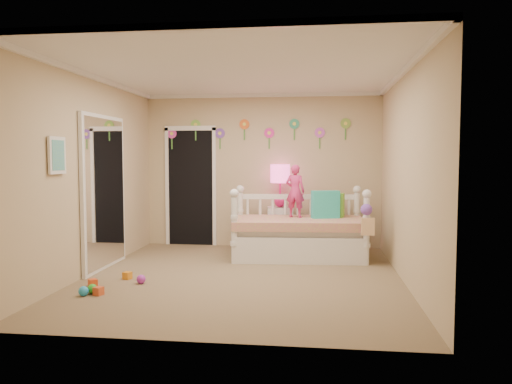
# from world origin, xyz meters

# --- Properties ---
(floor) EXTENTS (4.00, 4.50, 0.01)m
(floor) POSITION_xyz_m (0.00, 0.00, 0.00)
(floor) COLOR #7F684C
(floor) RESTS_ON ground
(ceiling) EXTENTS (4.00, 4.50, 0.01)m
(ceiling) POSITION_xyz_m (0.00, 0.00, 2.60)
(ceiling) COLOR white
(ceiling) RESTS_ON floor
(back_wall) EXTENTS (4.00, 0.01, 2.60)m
(back_wall) POSITION_xyz_m (0.00, 2.25, 1.30)
(back_wall) COLOR tan
(back_wall) RESTS_ON floor
(left_wall) EXTENTS (0.01, 4.50, 2.60)m
(left_wall) POSITION_xyz_m (-2.00, 0.00, 1.30)
(left_wall) COLOR tan
(left_wall) RESTS_ON floor
(right_wall) EXTENTS (0.01, 4.50, 2.60)m
(right_wall) POSITION_xyz_m (2.00, 0.00, 1.30)
(right_wall) COLOR tan
(right_wall) RESTS_ON floor
(crown_molding) EXTENTS (4.00, 4.50, 0.06)m
(crown_molding) POSITION_xyz_m (0.00, 0.00, 2.57)
(crown_molding) COLOR white
(crown_molding) RESTS_ON ceiling
(daybed) EXTENTS (2.06, 1.20, 1.08)m
(daybed) POSITION_xyz_m (0.67, 1.33, 0.54)
(daybed) COLOR white
(daybed) RESTS_ON floor
(pillow_turquoise) EXTENTS (0.44, 0.25, 0.42)m
(pillow_turquoise) POSITION_xyz_m (1.06, 1.44, 0.81)
(pillow_turquoise) COLOR #23B29B
(pillow_turquoise) RESTS_ON daybed
(pillow_lime) EXTENTS (0.42, 0.23, 0.37)m
(pillow_lime) POSITION_xyz_m (1.16, 1.60, 0.79)
(pillow_lime) COLOR #7ECF3F
(pillow_lime) RESTS_ON daybed
(child) EXTENTS (0.34, 0.26, 0.82)m
(child) POSITION_xyz_m (0.60, 1.46, 1.01)
(child) COLOR #DC3279
(child) RESTS_ON daybed
(nightstand) EXTENTS (0.46, 0.37, 0.70)m
(nightstand) POSITION_xyz_m (0.32, 2.05, 0.35)
(nightstand) COLOR white
(nightstand) RESTS_ON floor
(table_lamp) EXTENTS (0.32, 0.32, 0.71)m
(table_lamp) POSITION_xyz_m (0.32, 2.05, 1.17)
(table_lamp) COLOR #E61E76
(table_lamp) RESTS_ON nightstand
(closet_doorway) EXTENTS (0.90, 0.04, 2.07)m
(closet_doorway) POSITION_xyz_m (-1.25, 2.23, 1.03)
(closet_doorway) COLOR black
(closet_doorway) RESTS_ON back_wall
(flower_decals) EXTENTS (3.40, 0.02, 0.50)m
(flower_decals) POSITION_xyz_m (-0.09, 2.24, 1.94)
(flower_decals) COLOR #B2668C
(flower_decals) RESTS_ON back_wall
(mirror_closet) EXTENTS (0.07, 1.30, 2.10)m
(mirror_closet) POSITION_xyz_m (-1.96, 0.30, 1.05)
(mirror_closet) COLOR white
(mirror_closet) RESTS_ON left_wall
(wall_picture) EXTENTS (0.05, 0.34, 0.42)m
(wall_picture) POSITION_xyz_m (-1.97, -0.90, 1.55)
(wall_picture) COLOR white
(wall_picture) RESTS_ON left_wall
(hanging_bag) EXTENTS (0.20, 0.16, 0.36)m
(hanging_bag) POSITION_xyz_m (1.62, 0.76, 0.66)
(hanging_bag) COLOR beige
(hanging_bag) RESTS_ON daybed
(toy_scatter) EXTENTS (1.07, 1.45, 0.11)m
(toy_scatter) POSITION_xyz_m (-1.55, -0.44, 0.06)
(toy_scatter) COLOR #996666
(toy_scatter) RESTS_ON floor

